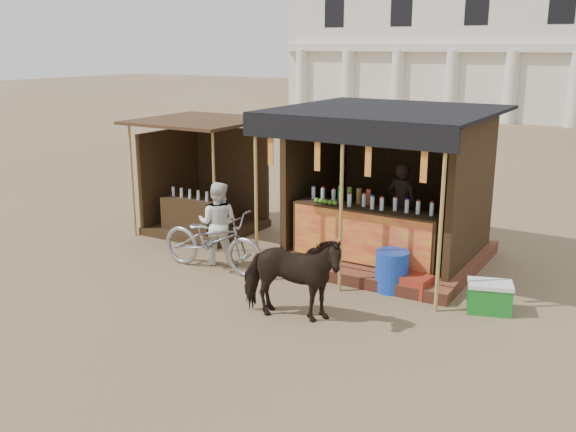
% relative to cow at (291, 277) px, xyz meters
% --- Properties ---
extents(ground, '(120.00, 120.00, 0.00)m').
position_rel_cow_xyz_m(ground, '(-0.90, -0.19, -0.65)').
color(ground, '#846B4C').
rests_on(ground, ground).
extents(main_stall, '(3.60, 3.61, 2.78)m').
position_rel_cow_xyz_m(main_stall, '(0.11, 3.17, 0.37)').
color(main_stall, brown).
rests_on(main_stall, ground).
extents(secondary_stall, '(2.40, 2.40, 2.38)m').
position_rel_cow_xyz_m(secondary_stall, '(-4.07, 3.05, 0.20)').
color(secondary_stall, '#3A2715').
rests_on(secondary_stall, ground).
extents(cow, '(1.67, 1.06, 1.30)m').
position_rel_cow_xyz_m(cow, '(0.00, 0.00, 0.00)').
color(cow, black).
rests_on(cow, ground).
extents(motorbike, '(2.09, 0.77, 1.09)m').
position_rel_cow_xyz_m(motorbike, '(-2.25, 1.11, -0.11)').
color(motorbike, '#96959D').
rests_on(motorbike, ground).
extents(bystander, '(0.88, 0.78, 1.51)m').
position_rel_cow_xyz_m(bystander, '(-2.38, 1.44, 0.10)').
color(bystander, white).
rests_on(bystander, ground).
extents(blue_barrel, '(0.65, 0.65, 0.66)m').
position_rel_cow_xyz_m(blue_barrel, '(0.81, 1.81, -0.32)').
color(blue_barrel, '#173EAF').
rests_on(blue_barrel, ground).
extents(red_crate, '(0.49, 0.47, 0.32)m').
position_rel_cow_xyz_m(red_crate, '(1.22, 1.81, -0.49)').
color(red_crate, maroon).
rests_on(red_crate, ground).
extents(cooler, '(0.75, 0.62, 0.46)m').
position_rel_cow_xyz_m(cooler, '(2.37, 1.76, -0.42)').
color(cooler, '#1C7E24').
rests_on(cooler, ground).
extents(background_building, '(26.00, 7.45, 8.18)m').
position_rel_cow_xyz_m(background_building, '(-2.90, 29.76, 3.33)').
color(background_building, silver).
rests_on(background_building, ground).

